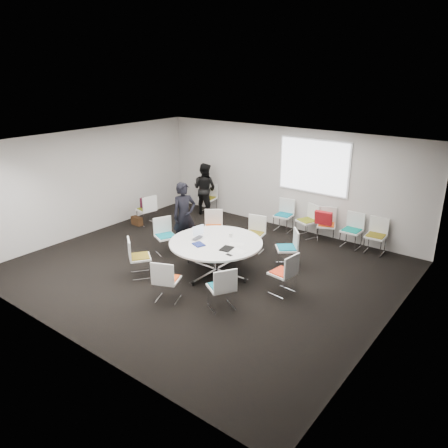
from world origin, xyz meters
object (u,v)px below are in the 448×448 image
Objects in this scene: chair_ring_f at (140,264)px; maroon_bag at (146,204)px; chair_ring_g at (167,288)px; brown_bag at (137,221)px; chair_ring_a at (283,281)px; laptop at (199,238)px; chair_ring_c at (254,241)px; chair_back_b at (307,227)px; chair_person_back at (208,204)px; chair_ring_b at (287,255)px; person_back at (205,189)px; chair_spare_left at (147,215)px; chair_back_c at (326,231)px; person_main at (184,216)px; cup at (231,235)px; chair_ring_d at (214,234)px; chair_ring_h at (222,295)px; chair_ring_e at (166,243)px; chair_back_e at (375,243)px; conference_table at (216,251)px; chair_back_a at (283,221)px; chair_back_d at (351,237)px.

maroon_bag is at bearing 170.62° from chair_ring_f.
chair_ring_g reaches higher than brown_bag.
laptop is (-2.05, -0.16, 0.47)m from chair_ring_a.
chair_ring_c is 2.96× the size of laptop.
chair_back_b is 3.43m from chair_person_back.
chair_ring_b is 4.35m from person_back.
chair_ring_a and chair_ring_b have the same top height.
chair_ring_b is at bearing 154.19° from chair_ring_c.
chair_ring_b is at bearing -79.16° from chair_spare_left.
person_main reaches higher than chair_back_c.
chair_ring_a is 1.68m from cup.
chair_ring_a is 1.00× the size of chair_ring_d.
chair_ring_h is (-0.61, -1.21, 0.00)m from chair_ring_a.
chair_ring_b is 4.81m from brown_bag.
chair_ring_b and chair_back_c have the same top height.
chair_back_c is at bearing 29.39° from chair_ring_h.
chair_ring_c is at bearing 7.23° from brown_bag.
chair_ring_e is 1.00× the size of chair_ring_g.
person_back reaches higher than chair_ring_h.
chair_ring_h and chair_back_e have the same top height.
chair_ring_g is at bearing -117.07° from chair_spare_left.
chair_ring_f is at bearing -148.20° from person_main.
chair_ring_g is at bearing -171.11° from laptop.
chair_ring_a and chair_ring_d have the same top height.
chair_back_b is at bearing -2.22° from chair_back_e.
chair_ring_b is 1.00× the size of chair_person_back.
person_main is 1.59m from cup.
chair_ring_d is at bearing 48.95° from chair_ring_b.
chair_spare_left is (-4.65, -1.94, 0.00)m from chair_back_c.
laptop is at bearing 84.38° from chair_ring_h.
chair_back_c is 5.31m from brown_bag.
person_main is at bearing 22.11° from chair_back_c.
chair_ring_g is 2.71m from person_main.
person_main is at bearing -95.63° from chair_spare_left.
chair_ring_c is at bearing 155.32° from chair_ring_e.
chair_ring_h is 4.32m from chair_back_b.
maroon_bag is at bearing 95.81° from person_main.
chair_back_a reaches higher than conference_table.
laptop is at bearing -100.79° from person_main.
cup is at bearing 84.28° from chair_ring_a.
chair_ring_a is at bearing -92.40° from laptop.
chair_back_a is (-1.23, 1.97, 0.00)m from chair_ring_b.
chair_ring_g is 2.20× the size of maroon_bag.
chair_person_back is (-4.49, 3.11, 0.00)m from chair_ring_a.
chair_ring_b reaches higher than cup.
brown_bag is (-3.71, 1.01, -0.40)m from conference_table.
chair_back_b is 1.00× the size of chair_back_d.
chair_back_e is at bearing -34.20° from person_main.
chair_ring_e is 4.63m from chair_back_d.
chair_back_a is 4.19m from brown_bag.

